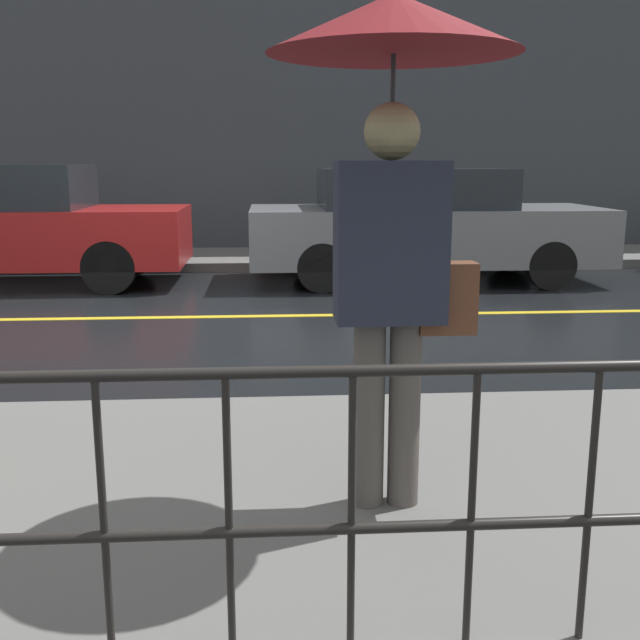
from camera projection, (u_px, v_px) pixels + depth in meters
name	position (u px, v px, depth m)	size (l,w,h in m)	color
ground_plane	(155.00, 318.00, 7.90)	(80.00, 80.00, 0.00)	black
sidewalk_near	(1.00, 513.00, 3.36)	(28.00, 2.80, 0.14)	#60605E
sidewalk_far	(194.00, 259.00, 12.06)	(28.00, 2.08, 0.14)	#60605E
lane_marking	(155.00, 317.00, 7.90)	(25.20, 0.12, 0.01)	gold
building_storefront	(194.00, 54.00, 12.53)	(28.00, 0.30, 6.77)	#383D42
pedestrian	(394.00, 120.00, 2.97)	(1.00, 1.00, 2.11)	#4C4742
car_red	(5.00, 225.00, 9.80)	(4.59, 1.71, 1.58)	maroon
car_grey	(422.00, 225.00, 10.17)	(4.74, 1.84, 1.52)	slate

